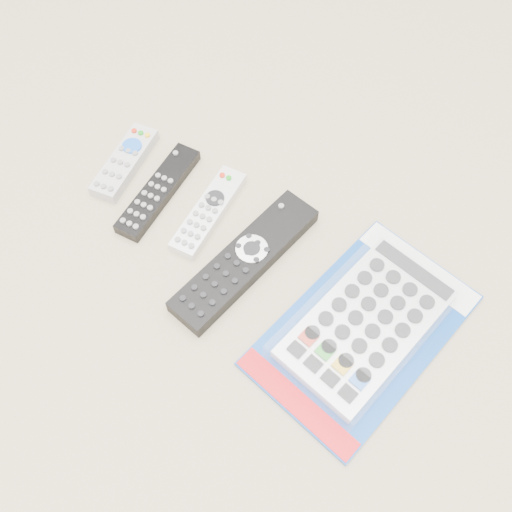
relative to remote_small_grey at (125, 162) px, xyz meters
The scene contains 5 objects.
remote_small_grey is the anchor object (origin of this frame).
remote_slim_black 0.08m from the remote_small_grey, 13.52° to the right, with size 0.05×0.19×0.02m.
remote_silver_dvd 0.17m from the remote_small_grey, ahead, with size 0.05×0.17×0.02m.
remote_large_black 0.27m from the remote_small_grey, 12.04° to the right, with size 0.11×0.27×0.03m.
jumbo_remote_packaged 0.47m from the remote_small_grey, ahead, with size 0.25×0.35×0.04m.
Camera 1 is at (0.26, -0.38, 0.74)m, focal length 40.00 mm.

